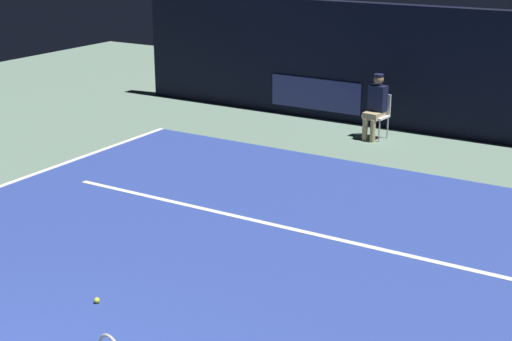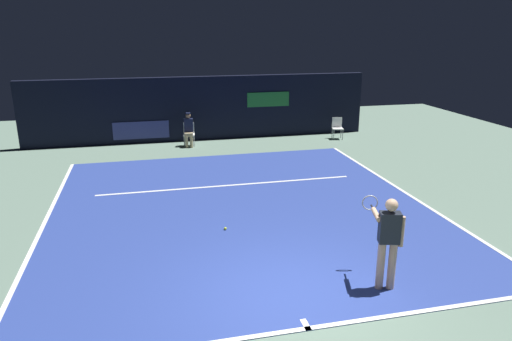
{
  "view_description": "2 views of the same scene",
  "coord_description": "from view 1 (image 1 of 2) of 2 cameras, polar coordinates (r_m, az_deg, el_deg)",
  "views": [
    {
      "loc": [
        5.0,
        -2.68,
        4.19
      ],
      "look_at": [
        0.1,
        5.37,
        1.09
      ],
      "focal_mm": 53.04,
      "sensor_mm": 36.0,
      "label": 1
    },
    {
      "loc": [
        -2.25,
        -6.91,
        4.56
      ],
      "look_at": [
        0.49,
        4.64,
        0.89
      ],
      "focal_mm": 33.03,
      "sensor_mm": 36.0,
      "label": 2
    }
  ],
  "objects": [
    {
      "name": "ground_plane",
      "position": [
        9.54,
        -3.95,
        -7.88
      ],
      "size": [
        28.45,
        28.45,
        0.0
      ],
      "primitive_type": "plane",
      "color": "slate"
    },
    {
      "name": "court_surface",
      "position": [
        9.54,
        -3.95,
        -7.85
      ],
      "size": [
        9.69,
        10.57,
        0.01
      ],
      "primitive_type": "cube",
      "color": "navy",
      "rests_on": "ground"
    },
    {
      "name": "line_service",
      "position": [
        10.96,
        1.62,
        -4.19
      ],
      "size": [
        7.56,
        0.1,
        0.01
      ],
      "primitive_type": "cube",
      "color": "white",
      "rests_on": "court_surface"
    },
    {
      "name": "back_wall",
      "position": [
        16.04,
        12.72,
        7.38
      ],
      "size": [
        14.02,
        0.33,
        2.6
      ],
      "color": "black",
      "rests_on": "ground"
    },
    {
      "name": "line_judge_on_chair",
      "position": [
        15.42,
        9.04,
        4.85
      ],
      "size": [
        0.49,
        0.56,
        1.32
      ],
      "color": "white",
      "rests_on": "ground"
    },
    {
      "name": "tennis_ball",
      "position": [
        9.02,
        -11.91,
        -9.56
      ],
      "size": [
        0.07,
        0.07,
        0.07
      ],
      "primitive_type": "sphere",
      "color": "#CCE033",
      "rests_on": "court_surface"
    }
  ]
}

